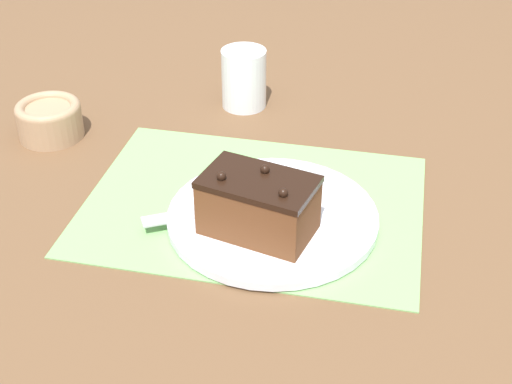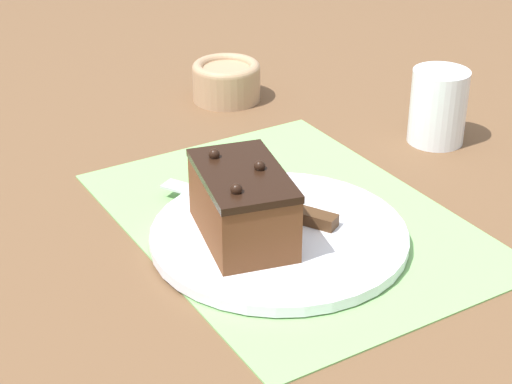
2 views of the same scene
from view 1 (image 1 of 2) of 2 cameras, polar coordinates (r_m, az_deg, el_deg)
name	(u,v)px [view 1 (image 1 of 2)]	position (r m, az deg, el deg)	size (l,w,h in m)	color
ground_plane	(253,205)	(0.99, -0.20, -1.01)	(3.00, 3.00, 0.00)	brown
placemat_woven	(253,203)	(0.99, -0.20, -0.91)	(0.46, 0.34, 0.00)	#7AB266
cake_plate	(273,217)	(0.95, 1.34, -2.02)	(0.28, 0.28, 0.01)	white
chocolate_cake	(258,205)	(0.89, 0.19, -1.04)	(0.16, 0.11, 0.09)	brown
serving_knife	(250,201)	(0.96, -0.46, -0.75)	(0.20, 0.13, 0.01)	#472D19
drinking_glass	(244,78)	(1.22, -0.98, 9.07)	(0.08, 0.08, 0.10)	white
small_bowl	(49,119)	(1.18, -16.19, 5.66)	(0.10, 0.10, 0.06)	tan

